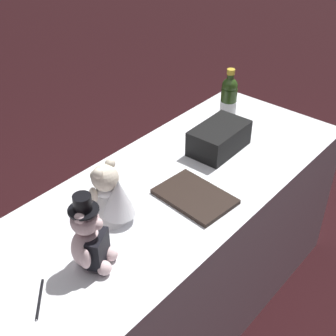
% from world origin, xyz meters
% --- Properties ---
extents(ground_plane, '(12.00, 12.00, 0.00)m').
position_xyz_m(ground_plane, '(0.00, 0.00, 0.00)').
color(ground_plane, black).
extents(reception_table, '(1.86, 0.71, 0.79)m').
position_xyz_m(reception_table, '(0.00, 0.00, 0.39)').
color(reception_table, white).
rests_on(reception_table, ground_plane).
extents(teddy_bear_groom, '(0.15, 0.15, 0.29)m').
position_xyz_m(teddy_bear_groom, '(0.48, 0.08, 0.90)').
color(teddy_bear_groom, silver).
rests_on(teddy_bear_groom, reception_table).
extents(teddy_bear_bride, '(0.17, 0.22, 0.23)m').
position_xyz_m(teddy_bear_bride, '(0.27, -0.05, 0.89)').
color(teddy_bear_bride, white).
rests_on(teddy_bear_bride, reception_table).
extents(champagne_bottle, '(0.08, 0.08, 0.28)m').
position_xyz_m(champagne_bottle, '(-0.63, -0.14, 0.91)').
color(champagne_bottle, '#2A4418').
rests_on(champagne_bottle, reception_table).
extents(signing_pen, '(0.11, 0.12, 0.01)m').
position_xyz_m(signing_pen, '(0.69, 0.07, 0.79)').
color(signing_pen, black).
rests_on(signing_pen, reception_table).
extents(gift_case_black, '(0.28, 0.18, 0.12)m').
position_xyz_m(gift_case_black, '(-0.37, -0.02, 0.85)').
color(gift_case_black, black).
rests_on(gift_case_black, reception_table).
extents(guestbook, '(0.23, 0.31, 0.02)m').
position_xyz_m(guestbook, '(-0.02, 0.12, 0.80)').
color(guestbook, black).
rests_on(guestbook, reception_table).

